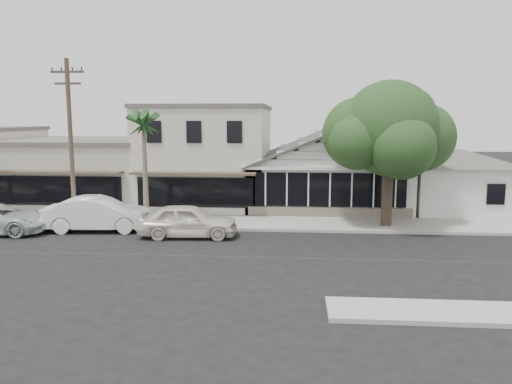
# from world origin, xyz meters

# --- Properties ---
(ground) EXTENTS (140.00, 140.00, 0.00)m
(ground) POSITION_xyz_m (0.00, 0.00, 0.00)
(ground) COLOR black
(ground) RESTS_ON ground
(sidewalk_north) EXTENTS (90.00, 3.50, 0.15)m
(sidewalk_north) POSITION_xyz_m (-8.00, 6.75, 0.07)
(sidewalk_north) COLOR #9E9991
(sidewalk_north) RESTS_ON ground
(corner_shop) EXTENTS (10.40, 8.60, 5.10)m
(corner_shop) POSITION_xyz_m (5.00, 12.47, 2.62)
(corner_shop) COLOR silver
(corner_shop) RESTS_ON ground
(side_cottage) EXTENTS (6.00, 6.00, 3.00)m
(side_cottage) POSITION_xyz_m (13.20, 11.50, 1.50)
(side_cottage) COLOR silver
(side_cottage) RESTS_ON ground
(row_building_near) EXTENTS (8.00, 10.00, 6.50)m
(row_building_near) POSITION_xyz_m (-3.00, 13.50, 3.25)
(row_building_near) COLOR silver
(row_building_near) RESTS_ON ground
(row_building_midnear) EXTENTS (10.00, 10.00, 4.20)m
(row_building_midnear) POSITION_xyz_m (-12.00, 13.50, 2.10)
(row_building_midnear) COLOR beige
(row_building_midnear) RESTS_ON ground
(utility_pole) EXTENTS (1.80, 0.24, 9.00)m
(utility_pole) POSITION_xyz_m (-9.00, 5.20, 4.79)
(utility_pole) COLOR brown
(utility_pole) RESTS_ON ground
(car_0) EXTENTS (5.01, 2.25, 1.67)m
(car_0) POSITION_xyz_m (-2.35, 3.43, 0.84)
(car_0) COLOR silver
(car_0) RESTS_ON ground
(car_1) EXTENTS (5.67, 2.43, 1.82)m
(car_1) POSITION_xyz_m (-7.35, 4.43, 0.91)
(car_1) COLOR white
(car_1) RESTS_ON ground
(shade_tree) EXTENTS (7.12, 6.44, 7.90)m
(shade_tree) POSITION_xyz_m (7.85, 6.58, 5.20)
(shade_tree) COLOR #4C3A2E
(shade_tree) RESTS_ON ground
(palm_east) EXTENTS (2.94, 2.94, 6.70)m
(palm_east) POSITION_xyz_m (-5.16, 5.72, 5.70)
(palm_east) COLOR #726651
(palm_east) RESTS_ON ground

